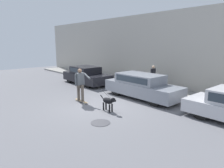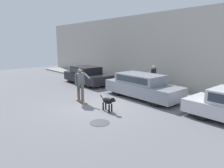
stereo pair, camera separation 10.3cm
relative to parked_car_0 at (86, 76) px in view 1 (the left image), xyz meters
The scene contains 9 objects.
ground_plane 5.64m from the parked_car_0, 28.21° to the right, with size 36.00×36.00×0.00m, color slate.
back_wall 6.21m from the parked_car_0, 33.27° to the left, with size 32.00×0.30×5.09m.
sidewalk_curb 5.38m from the parked_car_0, 22.53° to the left, with size 30.00×2.04×0.13m.
parked_car_0 is the anchor object (origin of this frame).
parked_car_1 5.40m from the parked_car_0, ahead, with size 4.54×1.74×1.35m.
dog 6.56m from the parked_car_0, 26.10° to the right, with size 1.05×0.28×0.71m.
skateboarder 4.90m from the parked_car_0, 38.29° to the right, with size 2.86×0.61×1.77m.
pedestrian_with_bag 5.09m from the parked_car_0, 22.87° to the left, with size 0.26×0.65×1.50m.
manhole_cover 7.84m from the parked_car_0, 30.86° to the right, with size 0.77×0.77×0.01m.
Camera 1 is at (7.49, -5.89, 3.03)m, focal length 32.00 mm.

